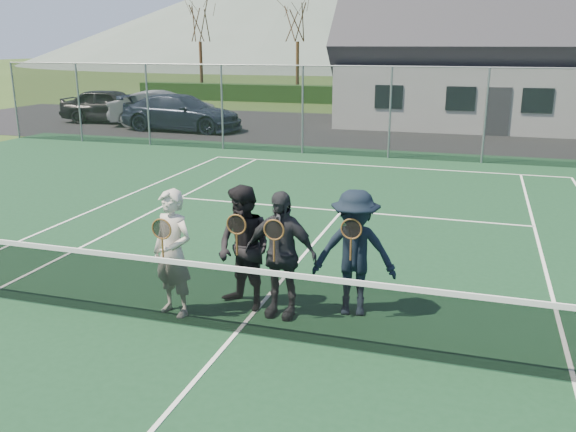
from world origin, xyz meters
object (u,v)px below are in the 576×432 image
(tennis_net, at_px, (235,297))
(player_a, at_px, (173,253))
(player_c, at_px, (280,254))
(player_d, at_px, (354,253))
(car_a, at_px, (111,106))
(car_c, at_px, (182,113))
(clubhouse, at_px, (513,37))
(player_b, at_px, (244,248))
(car_b, at_px, (163,109))

(tennis_net, bearing_deg, player_a, 162.82)
(player_a, xyz_separation_m, player_c, (1.43, 0.41, -0.00))
(player_d, bearing_deg, car_a, 130.92)
(car_c, bearing_deg, clubhouse, -62.76)
(player_c, bearing_deg, player_a, -163.99)
(player_b, distance_m, player_c, 0.57)
(clubhouse, height_order, player_b, clubhouse)
(car_c, xyz_separation_m, player_b, (9.51, -16.74, 0.13))
(car_a, xyz_separation_m, player_b, (14.07, -18.26, 0.10))
(player_d, bearing_deg, player_b, -170.26)
(player_d, bearing_deg, tennis_net, -141.05)
(car_b, xyz_separation_m, player_c, (11.65, -18.03, 0.12))
(car_a, relative_size, player_d, 2.68)
(car_b, distance_m, car_c, 1.98)
(car_c, distance_m, player_a, 19.28)
(car_b, relative_size, player_d, 2.69)
(tennis_net, relative_size, player_b, 6.49)
(car_a, height_order, clubhouse, clubhouse)
(car_a, height_order, car_b, car_a)
(car_a, bearing_deg, player_d, -144.41)
(clubhouse, bearing_deg, car_b, -161.08)
(car_a, bearing_deg, player_c, -146.75)
(player_a, distance_m, player_b, 1.00)
(tennis_net, bearing_deg, player_d, 38.95)
(car_c, distance_m, player_d, 19.84)
(car_a, xyz_separation_m, car_c, (4.56, -1.52, -0.04))
(car_b, bearing_deg, car_a, 67.59)
(player_a, distance_m, player_c, 1.49)
(player_c, bearing_deg, car_a, 128.58)
(player_b, relative_size, player_d, 1.00)
(car_b, height_order, player_b, player_b)
(player_a, bearing_deg, player_b, 29.74)
(car_b, height_order, player_a, player_a)
(player_a, height_order, player_b, same)
(player_b, xyz_separation_m, player_d, (1.53, 0.26, -0.00))
(tennis_net, distance_m, player_d, 1.77)
(car_c, relative_size, player_b, 3.01)
(car_c, relative_size, player_a, 3.01)
(clubhouse, relative_size, player_a, 8.67)
(player_a, relative_size, player_d, 1.00)
(car_b, bearing_deg, player_b, -164.60)
(tennis_net, distance_m, clubhouse, 24.57)
(player_c, relative_size, player_d, 1.00)
(player_d, bearing_deg, clubhouse, 83.38)
(player_b, bearing_deg, car_a, 127.61)
(player_b, bearing_deg, player_d, 9.74)
(car_c, height_order, player_a, player_a)
(tennis_net, bearing_deg, car_c, 118.90)
(clubhouse, distance_m, player_a, 24.40)
(player_c, bearing_deg, clubhouse, 81.14)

